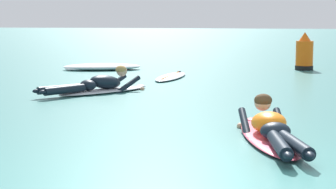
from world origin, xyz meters
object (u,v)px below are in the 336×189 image
object	(u,v)px
surfer_near	(271,130)
channel_marker_buoy	(304,55)
drifting_surfboard	(171,76)
surfer_far	(99,86)

from	to	relation	value
surfer_near	channel_marker_buoy	xyz separation A→B (m)	(0.48, 9.76, 0.27)
drifting_surfboard	channel_marker_buoy	bearing A→B (deg)	42.64
surfer_far	drifting_surfboard	world-z (taller)	surfer_far
surfer_near	surfer_far	bearing A→B (deg)	131.06
channel_marker_buoy	surfer_far	bearing A→B (deg)	-123.02
surfer_far	channel_marker_buoy	xyz separation A→B (m)	(3.84, 5.91, 0.27)
drifting_surfboard	channel_marker_buoy	size ratio (longest dim) A/B	2.18
surfer_near	surfer_far	size ratio (longest dim) A/B	1.15
surfer_near	surfer_far	xyz separation A→B (m)	(-3.36, 3.86, 0.01)
surfer_far	channel_marker_buoy	distance (m)	7.05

